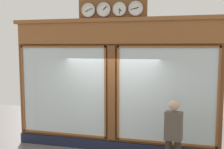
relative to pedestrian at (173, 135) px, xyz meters
name	(u,v)px	position (x,y,z in m)	size (l,w,h in m)	color
shop_facade	(113,85)	(1.62, -1.16, 0.87)	(5.63, 0.42, 4.04)	brown
pedestrian	(173,135)	(0.00, 0.00, 0.00)	(0.39, 0.28, 1.69)	#312A24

